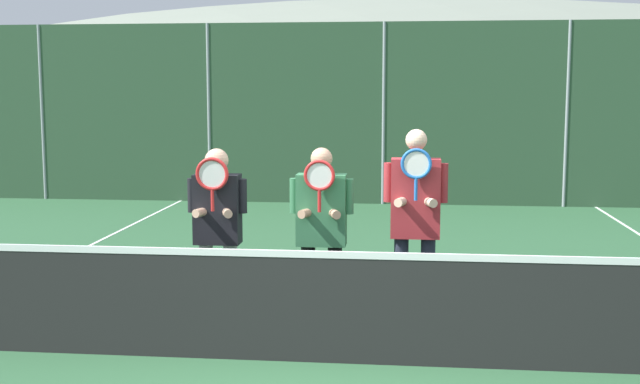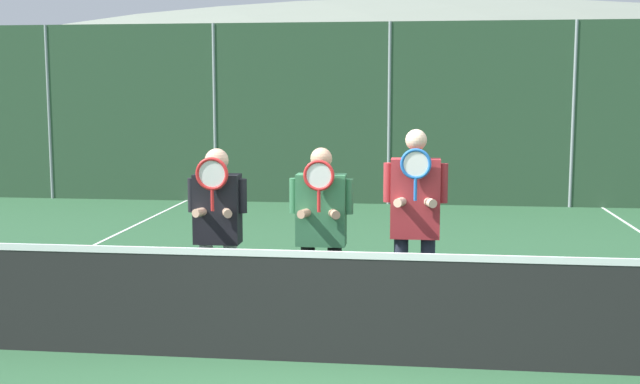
{
  "view_description": "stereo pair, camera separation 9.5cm",
  "coord_description": "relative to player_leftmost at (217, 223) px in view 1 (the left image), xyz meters",
  "views": [
    {
      "loc": [
        0.45,
        -6.28,
        2.22
      ],
      "look_at": [
        -0.34,
        0.99,
        1.28
      ],
      "focal_mm": 45.0,
      "sensor_mm": 36.0,
      "label": 1
    },
    {
      "loc": [
        0.55,
        -6.27,
        2.22
      ],
      "look_at": [
        -0.34,
        0.99,
        1.28
      ],
      "focal_mm": 45.0,
      "sensor_mm": 36.0,
      "label": 2
    }
  ],
  "objects": [
    {
      "name": "player_leftmost",
      "position": [
        0.0,
        0.0,
        0.0
      ],
      "size": [
        0.55,
        0.34,
        1.68
      ],
      "color": "white",
      "rests_on": "ground_plane"
    },
    {
      "name": "car_left_of_center",
      "position": [
        -0.69,
        10.65,
        -0.06
      ],
      "size": [
        4.32,
        2.07,
        1.87
      ],
      "color": "silver",
      "rests_on": "ground_plane"
    },
    {
      "name": "player_center_right",
      "position": [
        1.8,
        0.03,
        0.08
      ],
      "size": [
        0.57,
        0.34,
        1.87
      ],
      "color": "#232838",
      "rests_on": "ground_plane"
    },
    {
      "name": "clubhouse_building",
      "position": [
        1.16,
        16.52,
        0.6
      ],
      "size": [
        22.41,
        5.5,
        3.17
      ],
      "color": "beige",
      "rests_on": "ground_plane"
    },
    {
      "name": "car_center",
      "position": [
        4.36,
        10.47,
        -0.07
      ],
      "size": [
        4.69,
        2.03,
        1.83
      ],
      "color": "black",
      "rests_on": "ground_plane"
    },
    {
      "name": "court_line_left_sideline",
      "position": [
        -2.76,
        2.18,
        -1.0
      ],
      "size": [
        0.05,
        16.0,
        0.01
      ],
      "primitive_type": "cube",
      "color": "white",
      "rests_on": "ground_plane"
    },
    {
      "name": "player_center_left",
      "position": [
        0.96,
        -0.02,
        -0.0
      ],
      "size": [
        0.58,
        0.34,
        1.7
      ],
      "color": "black",
      "rests_on": "ground_plane"
    },
    {
      "name": "car_far_left",
      "position": [
        -5.54,
        10.67,
        -0.14
      ],
      "size": [
        4.3,
        2.07,
        1.67
      ],
      "color": "black",
      "rests_on": "ground_plane"
    },
    {
      "name": "ground_plane",
      "position": [
        1.26,
        -0.82,
        -1.0
      ],
      "size": [
        120.0,
        120.0,
        0.0
      ],
      "primitive_type": "plane",
      "color": "#2D5B38"
    },
    {
      "name": "fence_back",
      "position": [
        1.26,
        8.38,
        0.74
      ],
      "size": [
        20.63,
        0.06,
        3.49
      ],
      "color": "gray",
      "rests_on": "ground_plane"
    },
    {
      "name": "tennis_net",
      "position": [
        1.26,
        -0.82,
        -0.52
      ],
      "size": [
        10.83,
        0.09,
        1.03
      ],
      "color": "gray",
      "rests_on": "ground_plane"
    },
    {
      "name": "hill_distant",
      "position": [
        1.26,
        56.83,
        -1.0
      ],
      "size": [
        91.07,
        50.6,
        17.71
      ],
      "color": "gray",
      "rests_on": "ground_plane"
    }
  ]
}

